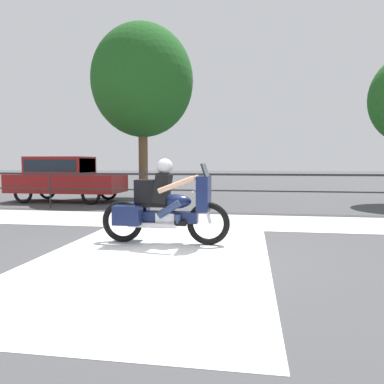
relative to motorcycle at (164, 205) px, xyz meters
The scene contains 7 objects.
ground_plane 1.08m from the motorcycle, 68.33° to the right, with size 120.00×120.00×0.00m, color #424244.
sidewalk_band 2.74m from the motorcycle, 83.40° to the left, with size 44.00×2.40×0.01m, color #B7B2A8.
crosswalk_band 1.19m from the motorcycle, 86.03° to the right, with size 3.47×6.00×0.01m, color silver.
fence_railing 4.56m from the motorcycle, 86.17° to the left, with size 36.00×0.05×1.13m.
motorcycle is the anchor object (origin of this frame).
parked_car 8.34m from the motorcycle, 129.38° to the left, with size 4.10×1.73×1.66m.
tree_behind_car 9.63m from the motorcycle, 108.77° to the left, with size 4.06×4.06×6.94m.
Camera 1 is at (1.22, -5.70, 1.45)m, focal length 35.00 mm.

